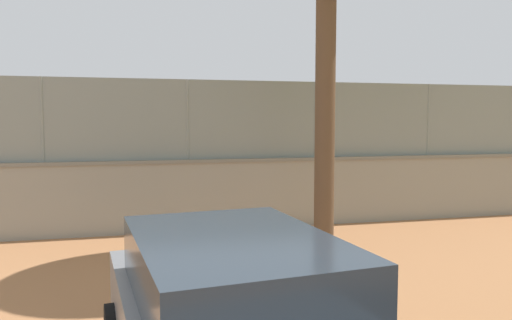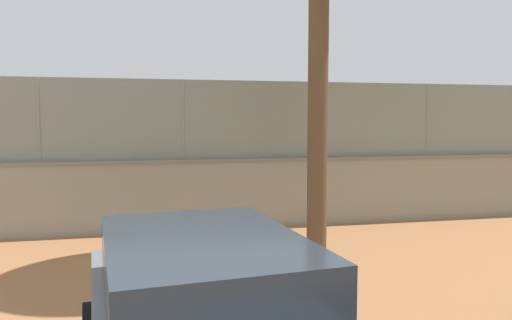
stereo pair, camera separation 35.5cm
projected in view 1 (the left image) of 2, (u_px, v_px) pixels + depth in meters
The scene contains 6 objects.
ground_plane at pixel (235, 170), 25.13m from camera, with size 260.00×260.00×0.00m, color #A36B42.
perimeter_wall at pixel (426, 186), 12.66m from camera, with size 31.41×0.82×1.65m.
fence_panel_on_wall at pixel (428, 120), 12.53m from camera, with size 30.84×0.49×1.81m.
player_foreground_swinging at pixel (145, 169), 16.64m from camera, with size 0.94×0.92×1.52m.
player_baseline_waiting at pixel (254, 167), 17.56m from camera, with size 0.74×1.15×1.49m.
sports_ball at pixel (134, 203), 14.27m from camera, with size 0.23×0.23×0.23m, color orange.
Camera 1 is at (5.15, 24.50, 2.53)m, focal length 34.22 mm.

